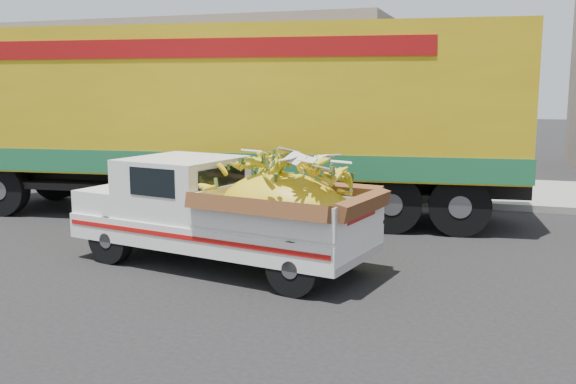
% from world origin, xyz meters
% --- Properties ---
extents(ground, '(100.00, 100.00, 0.00)m').
position_xyz_m(ground, '(0.00, 0.00, 0.00)').
color(ground, black).
rests_on(ground, ground).
extents(curb, '(60.00, 0.25, 0.15)m').
position_xyz_m(curb, '(0.00, 5.55, 0.07)').
color(curb, gray).
rests_on(curb, ground).
extents(sidewalk, '(60.00, 4.00, 0.14)m').
position_xyz_m(sidewalk, '(0.00, 7.65, 0.07)').
color(sidewalk, gray).
rests_on(sidewalk, ground).
extents(building_left, '(18.00, 6.00, 5.00)m').
position_xyz_m(building_left, '(-8.00, 13.55, 2.50)').
color(building_left, gray).
rests_on(building_left, ground).
extents(pickup_truck, '(4.76, 2.48, 1.59)m').
position_xyz_m(pickup_truck, '(1.20, -0.56, 0.85)').
color(pickup_truck, black).
rests_on(pickup_truck, ground).
extents(semi_trailer, '(12.04, 3.91, 3.80)m').
position_xyz_m(semi_trailer, '(-0.67, 3.10, 2.12)').
color(semi_trailer, black).
rests_on(semi_trailer, ground).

